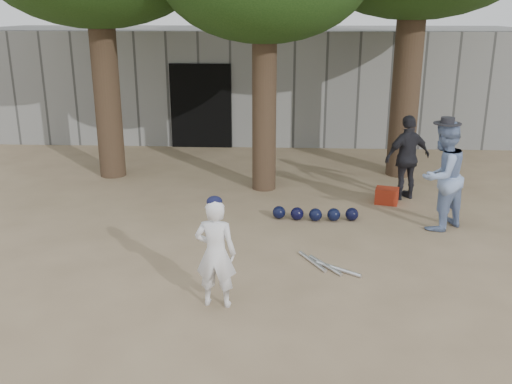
# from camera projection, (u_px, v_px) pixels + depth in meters

# --- Properties ---
(ground) EXTENTS (70.00, 70.00, 0.00)m
(ground) POSITION_uv_depth(u_px,v_px,m) (209.00, 279.00, 7.86)
(ground) COLOR #937C5E
(ground) RESTS_ON ground
(boy_player) EXTENTS (0.54, 0.38, 1.40)m
(boy_player) POSITION_uv_depth(u_px,v_px,m) (216.00, 253.00, 6.97)
(boy_player) COLOR white
(boy_player) RESTS_ON ground
(spectator_blue) EXTENTS (1.12, 1.10, 1.83)m
(spectator_blue) POSITION_uv_depth(u_px,v_px,m) (442.00, 176.00, 9.41)
(spectator_blue) COLOR #7F96C4
(spectator_blue) RESTS_ON ground
(spectator_dark) EXTENTS (1.04, 0.74, 1.64)m
(spectator_dark) POSITION_uv_depth(u_px,v_px,m) (407.00, 158.00, 10.95)
(spectator_dark) COLOR black
(spectator_dark) RESTS_ON ground
(red_bag) EXTENTS (0.49, 0.42, 0.30)m
(red_bag) POSITION_uv_depth(u_px,v_px,m) (387.00, 196.00, 10.86)
(red_bag) COLOR #9D2914
(red_bag) RESTS_ON ground
(back_building) EXTENTS (16.00, 5.24, 3.00)m
(back_building) POSITION_uv_depth(u_px,v_px,m) (252.00, 80.00, 17.22)
(back_building) COLOR gray
(back_building) RESTS_ON ground
(helmet_row) EXTENTS (1.51, 0.32, 0.23)m
(helmet_row) POSITION_uv_depth(u_px,v_px,m) (315.00, 214.00, 10.01)
(helmet_row) COLOR black
(helmet_row) RESTS_ON ground
(bat_pile) EXTENTS (0.86, 0.80, 0.06)m
(bat_pile) POSITION_uv_depth(u_px,v_px,m) (325.00, 265.00, 8.22)
(bat_pile) COLOR silver
(bat_pile) RESTS_ON ground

